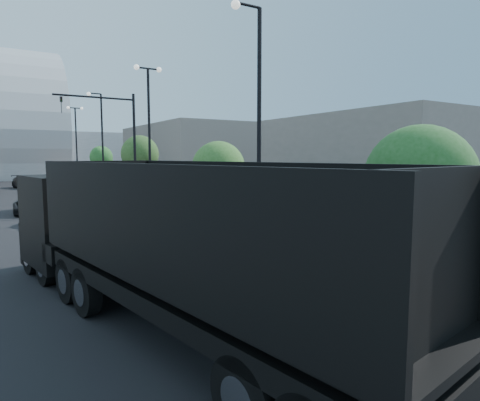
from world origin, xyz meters
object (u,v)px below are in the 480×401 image
dump_truck (121,242)px  white_sedan (56,214)px  pedestrian (207,202)px  dark_car_mid (36,202)px

dump_truck → white_sedan: (0.26, 14.25, -0.93)m
dump_truck → pedestrian: bearing=45.7°
pedestrian → white_sedan: bearing=-19.5°
dark_car_mid → pedestrian: bearing=-25.5°
dump_truck → dark_car_mid: (-0.18, 20.48, -0.84)m
dump_truck → dark_car_mid: size_ratio=2.65×
dump_truck → pedestrian: 16.90m
white_sedan → pedestrian: pedestrian is taller
white_sedan → pedestrian: size_ratio=2.43×
dark_car_mid → dump_truck: bearing=-81.0°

